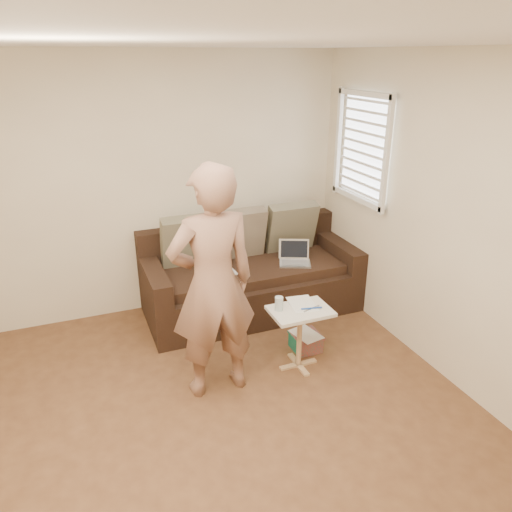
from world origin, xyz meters
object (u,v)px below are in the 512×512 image
laptop_white (219,273)px  side_table (299,338)px  sofa (252,273)px  laptop_silver (295,264)px  striped_box (306,342)px  person (213,284)px  drinking_glass (279,304)px

laptop_white → side_table: 1.13m
sofa → laptop_silver: 0.46m
laptop_white → striped_box: laptop_white is taller
person → side_table: size_ratio=3.35×
side_table → striped_box: 0.34m
laptop_silver → drinking_glass: (-0.59, -0.90, 0.10)m
sofa → laptop_white: bearing=-168.7°
laptop_white → drinking_glass: 1.00m
person → drinking_glass: (0.59, 0.08, -0.32)m
person → sofa: bearing=-125.7°
laptop_silver → side_table: 1.08m
side_table → striped_box: bearing=49.7°
laptop_white → side_table: laptop_white is taller
sofa → striped_box: bearing=-78.4°
laptop_silver → laptop_white: 0.81m
person → side_table: bearing=179.3°
laptop_white → person: 1.19m
laptop_silver → drinking_glass: bearing=-99.3°
person → striped_box: person is taller
drinking_glass → person: bearing=-172.3°
laptop_white → side_table: size_ratio=0.56×
person → drinking_glass: 0.67m
laptop_silver → person: (-1.18, -0.98, 0.42)m
side_table → striped_box: (0.18, 0.21, -0.20)m
person → drinking_glass: bearing=-174.4°
sofa → side_table: sofa is taller
sofa → person: bearing=-123.6°
person → side_table: (0.76, 0.02, -0.66)m
laptop_white → drinking_glass: drinking_glass is taller
laptop_silver → side_table: (-0.42, -0.96, -0.24)m
sofa → drinking_glass: bearing=-98.8°
striped_box → person: bearing=-166.4°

